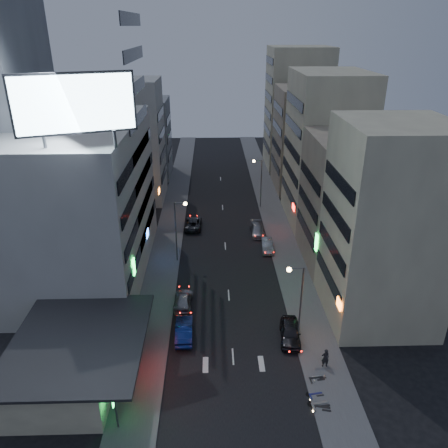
{
  "coord_description": "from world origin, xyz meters",
  "views": [
    {
      "loc": [
        -1.74,
        -27.24,
        27.54
      ],
      "look_at": [
        -0.4,
        18.26,
        6.85
      ],
      "focal_mm": 35.0,
      "sensor_mm": 36.0,
      "label": 1
    }
  ],
  "objects_px": {
    "scooter_silver_b": "(325,370)",
    "scooter_black_b": "(323,371)",
    "parked_car_right_mid": "(267,245)",
    "person": "(325,358)",
    "scooter_blue": "(322,387)",
    "road_car_silver": "(183,300)",
    "scooter_black_a": "(331,401)",
    "parked_car_right_far": "(257,230)",
    "parked_car_right_near": "(290,332)",
    "scooter_silver_a": "(328,395)",
    "road_car_blue": "(184,330)",
    "parked_car_left": "(193,223)"
  },
  "relations": [
    {
      "from": "person",
      "to": "scooter_black_a",
      "type": "height_order",
      "value": "person"
    },
    {
      "from": "scooter_black_a",
      "to": "scooter_silver_a",
      "type": "distance_m",
      "value": 0.63
    },
    {
      "from": "scooter_black_a",
      "to": "scooter_blue",
      "type": "height_order",
      "value": "scooter_black_a"
    },
    {
      "from": "road_car_blue",
      "to": "road_car_silver",
      "type": "height_order",
      "value": "road_car_blue"
    },
    {
      "from": "person",
      "to": "scooter_silver_a",
      "type": "height_order",
      "value": "person"
    },
    {
      "from": "parked_car_right_mid",
      "to": "road_car_blue",
      "type": "height_order",
      "value": "road_car_blue"
    },
    {
      "from": "parked_car_right_far",
      "to": "scooter_black_b",
      "type": "relative_size",
      "value": 2.49
    },
    {
      "from": "person",
      "to": "scooter_black_b",
      "type": "bearing_deg",
      "value": 66.13
    },
    {
      "from": "parked_car_right_near",
      "to": "scooter_black_a",
      "type": "relative_size",
      "value": 2.46
    },
    {
      "from": "parked_car_right_mid",
      "to": "person",
      "type": "height_order",
      "value": "person"
    },
    {
      "from": "parked_car_right_far",
      "to": "scooter_black_b",
      "type": "height_order",
      "value": "parked_car_right_far"
    },
    {
      "from": "person",
      "to": "parked_car_right_near",
      "type": "bearing_deg",
      "value": -62.89
    },
    {
      "from": "parked_car_right_far",
      "to": "scooter_silver_b",
      "type": "bearing_deg",
      "value": -85.49
    },
    {
      "from": "road_car_silver",
      "to": "scooter_black_a",
      "type": "xyz_separation_m",
      "value": [
        12.43,
        -14.34,
        0.03
      ]
    },
    {
      "from": "scooter_silver_a",
      "to": "scooter_blue",
      "type": "height_order",
      "value": "scooter_silver_a"
    },
    {
      "from": "parked_car_right_far",
      "to": "road_car_blue",
      "type": "xyz_separation_m",
      "value": [
        -9.39,
        -22.81,
        0.09
      ]
    },
    {
      "from": "parked_car_left",
      "to": "scooter_silver_a",
      "type": "height_order",
      "value": "parked_car_left"
    },
    {
      "from": "parked_car_right_near",
      "to": "scooter_black_a",
      "type": "xyz_separation_m",
      "value": [
        1.83,
        -8.45,
        -0.1
      ]
    },
    {
      "from": "parked_car_right_near",
      "to": "parked_car_right_far",
      "type": "bearing_deg",
      "value": 98.16
    },
    {
      "from": "road_car_silver",
      "to": "person",
      "type": "height_order",
      "value": "person"
    },
    {
      "from": "parked_car_right_mid",
      "to": "scooter_black_a",
      "type": "bearing_deg",
      "value": -83.43
    },
    {
      "from": "person",
      "to": "scooter_silver_b",
      "type": "height_order",
      "value": "person"
    },
    {
      "from": "scooter_silver_b",
      "to": "parked_car_right_mid",
      "type": "bearing_deg",
      "value": -3.11
    },
    {
      "from": "parked_car_left",
      "to": "scooter_silver_b",
      "type": "height_order",
      "value": "parked_car_left"
    },
    {
      "from": "scooter_blue",
      "to": "parked_car_right_mid",
      "type": "bearing_deg",
      "value": -5.26
    },
    {
      "from": "parked_car_right_near",
      "to": "scooter_silver_b",
      "type": "distance_m",
      "value": 5.41
    },
    {
      "from": "parked_car_right_mid",
      "to": "scooter_black_a",
      "type": "height_order",
      "value": "parked_car_right_mid"
    },
    {
      "from": "scooter_silver_a",
      "to": "scooter_black_b",
      "type": "bearing_deg",
      "value": -14.34
    },
    {
      "from": "road_car_blue",
      "to": "person",
      "type": "xyz_separation_m",
      "value": [
        12.62,
        -4.54,
        0.28
      ]
    },
    {
      "from": "scooter_silver_a",
      "to": "scooter_blue",
      "type": "distance_m",
      "value": 1.01
    },
    {
      "from": "scooter_silver_b",
      "to": "scooter_black_b",
      "type": "bearing_deg",
      "value": 122.38
    },
    {
      "from": "parked_car_right_near",
      "to": "scooter_silver_a",
      "type": "distance_m",
      "value": 8.02
    },
    {
      "from": "road_car_silver",
      "to": "scooter_black_a",
      "type": "relative_size",
      "value": 2.44
    },
    {
      "from": "parked_car_right_near",
      "to": "road_car_silver",
      "type": "xyz_separation_m",
      "value": [
        -10.6,
        5.89,
        -0.12
      ]
    },
    {
      "from": "road_car_silver",
      "to": "scooter_silver_a",
      "type": "bearing_deg",
      "value": 133.76
    },
    {
      "from": "parked_car_left",
      "to": "road_car_silver",
      "type": "relative_size",
      "value": 1.12
    },
    {
      "from": "road_car_silver",
      "to": "scooter_black_b",
      "type": "xyz_separation_m",
      "value": [
        12.61,
        -10.98,
        0.02
      ]
    },
    {
      "from": "road_car_blue",
      "to": "scooter_silver_b",
      "type": "bearing_deg",
      "value": 153.79
    },
    {
      "from": "scooter_blue",
      "to": "person",
      "type": "bearing_deg",
      "value": -25.87
    },
    {
      "from": "parked_car_right_far",
      "to": "parked_car_left",
      "type": "bearing_deg",
      "value": 164.02
    },
    {
      "from": "person",
      "to": "scooter_silver_b",
      "type": "bearing_deg",
      "value": 72.19
    },
    {
      "from": "scooter_black_a",
      "to": "road_car_blue",
      "type": "bearing_deg",
      "value": 65.64
    },
    {
      "from": "scooter_blue",
      "to": "road_car_blue",
      "type": "bearing_deg",
      "value": 48.75
    },
    {
      "from": "scooter_blue",
      "to": "parked_car_right_far",
      "type": "bearing_deg",
      "value": -4.29
    },
    {
      "from": "road_car_blue",
      "to": "scooter_blue",
      "type": "distance_m",
      "value": 13.9
    },
    {
      "from": "person",
      "to": "scooter_blue",
      "type": "relative_size",
      "value": 1.09
    },
    {
      "from": "scooter_silver_b",
      "to": "parked_car_right_far",
      "type": "bearing_deg",
      "value": -2.41
    },
    {
      "from": "scooter_silver_a",
      "to": "scooter_silver_b",
      "type": "distance_m",
      "value": 2.92
    },
    {
      "from": "road_car_blue",
      "to": "parked_car_left",
      "type": "bearing_deg",
      "value": -91.95
    },
    {
      "from": "parked_car_right_far",
      "to": "scooter_blue",
      "type": "relative_size",
      "value": 2.76
    }
  ]
}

